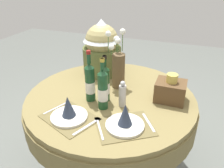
# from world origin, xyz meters

# --- Properties ---
(ground) EXTENTS (8.00, 8.00, 0.00)m
(ground) POSITION_xyz_m (0.00, 0.00, 0.00)
(ground) COLOR slate
(dining_table) EXTENTS (1.31, 1.31, 0.74)m
(dining_table) POSITION_xyz_m (0.00, 0.00, 0.61)
(dining_table) COLOR olive
(dining_table) RESTS_ON ground
(place_setting_left) EXTENTS (0.41, 0.37, 0.16)m
(place_setting_left) POSITION_xyz_m (-0.15, -0.37, 0.79)
(place_setting_left) COLOR brown
(place_setting_left) RESTS_ON dining_table
(place_setting_right) EXTENTS (0.43, 0.40, 0.16)m
(place_setting_right) POSITION_xyz_m (0.22, -0.33, 0.79)
(place_setting_right) COLOR brown
(place_setting_right) RESTS_ON dining_table
(flower_vase) EXTENTS (0.17, 0.16, 0.46)m
(flower_vase) POSITION_xyz_m (0.00, 0.16, 0.92)
(flower_vase) COLOR brown
(flower_vase) RESTS_ON dining_table
(wine_bottle_left) EXTENTS (0.07, 0.07, 0.35)m
(wine_bottle_left) POSITION_xyz_m (-0.01, -0.08, 0.88)
(wine_bottle_left) COLOR #143819
(wine_bottle_left) RESTS_ON dining_table
(wine_bottle_centre) EXTENTS (0.07, 0.07, 0.37)m
(wine_bottle_centre) POSITION_xyz_m (0.01, -0.18, 0.89)
(wine_bottle_centre) COLOR #194223
(wine_bottle_centre) RESTS_ON dining_table
(wine_bottle_rear) EXTENTS (0.07, 0.07, 0.38)m
(wine_bottle_rear) POSITION_xyz_m (-0.11, -0.11, 0.89)
(wine_bottle_rear) COLOR #194223
(wine_bottle_rear) RESTS_ON dining_table
(pepper_mill) EXTENTS (0.05, 0.05, 0.19)m
(pepper_mill) POSITION_xyz_m (0.13, -0.11, 0.83)
(pepper_mill) COLOR #B7B2AD
(pepper_mill) RESTS_ON dining_table
(gift_tub_back_left) EXTENTS (0.34, 0.34, 0.49)m
(gift_tub_back_left) POSITION_xyz_m (-0.22, 0.37, 1.00)
(gift_tub_back_left) COLOR #566033
(gift_tub_back_left) RESTS_ON dining_table
(woven_basket_side_right) EXTENTS (0.21, 0.18, 0.21)m
(woven_basket_side_right) POSITION_xyz_m (0.43, 0.09, 0.83)
(woven_basket_side_right) COLOR brown
(woven_basket_side_right) RESTS_ON dining_table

